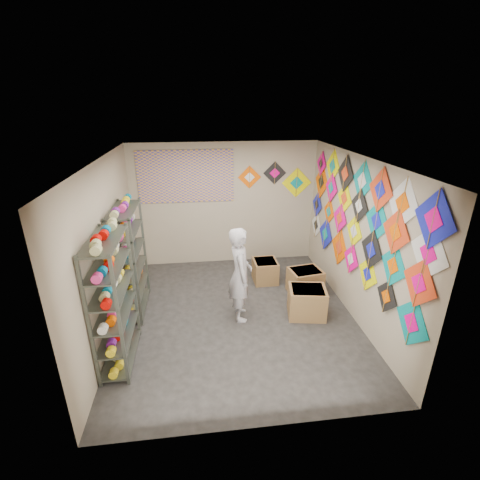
{
  "coord_description": "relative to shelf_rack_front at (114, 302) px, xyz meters",
  "views": [
    {
      "loc": [
        -0.58,
        -5.09,
        3.52
      ],
      "look_at": [
        0.1,
        0.3,
        1.3
      ],
      "focal_mm": 26.0,
      "sensor_mm": 36.0,
      "label": 1
    }
  ],
  "objects": [
    {
      "name": "ground",
      "position": [
        1.78,
        0.85,
        -0.95
      ],
      "size": [
        4.5,
        4.5,
        0.0
      ],
      "primitive_type": "plane",
      "color": "#282523"
    },
    {
      "name": "room_walls",
      "position": [
        1.78,
        0.85,
        0.69
      ],
      "size": [
        4.5,
        4.5,
        4.5
      ],
      "color": "tan",
      "rests_on": "ground"
    },
    {
      "name": "shelf_rack_front",
      "position": [
        0.0,
        0.0,
        0.0
      ],
      "size": [
        0.4,
        1.1,
        1.9
      ],
      "primitive_type": "cube",
      "color": "#4C5147",
      "rests_on": "ground"
    },
    {
      "name": "shelf_rack_back",
      "position": [
        0.0,
        1.3,
        0.0
      ],
      "size": [
        0.4,
        1.1,
        1.9
      ],
      "primitive_type": "cube",
      "color": "#4C5147",
      "rests_on": "ground"
    },
    {
      "name": "string_spools",
      "position": [
        -0.0,
        0.65,
        0.1
      ],
      "size": [
        0.12,
        2.36,
        0.12
      ],
      "color": "#F63289",
      "rests_on": "ground"
    },
    {
      "name": "kite_wall_display",
      "position": [
        3.76,
        0.76,
        0.73
      ],
      "size": [
        0.06,
        4.29,
        2.06
      ],
      "color": "#068C8D",
      "rests_on": "room_walls"
    },
    {
      "name": "back_wall_kites",
      "position": [
        2.97,
        3.09,
        0.95
      ],
      "size": [
        1.63,
        0.02,
        0.81
      ],
      "color": "#FF5D00",
      "rests_on": "room_walls"
    },
    {
      "name": "poster",
      "position": [
        0.98,
        3.08,
        1.05
      ],
      "size": [
        2.0,
        0.01,
        1.1
      ],
      "primitive_type": "cube",
      "color": "#50479B",
      "rests_on": "room_walls"
    },
    {
      "name": "shopkeeper",
      "position": [
        1.84,
        0.82,
        -0.13
      ],
      "size": [
        0.61,
        0.41,
        1.64
      ],
      "primitive_type": "imported",
      "rotation": [
        0.0,
        0.0,
        1.58
      ],
      "color": "beige",
      "rests_on": "ground"
    },
    {
      "name": "carton_a",
      "position": [
        2.99,
        0.72,
        -0.69
      ],
      "size": [
        0.71,
        0.62,
        0.52
      ],
      "primitive_type": "cube",
      "rotation": [
        0.0,
        0.0,
        -0.18
      ],
      "color": "#9D7944",
      "rests_on": "ground"
    },
    {
      "name": "carton_b",
      "position": [
        3.19,
        1.46,
        -0.71
      ],
      "size": [
        0.66,
        0.57,
        0.49
      ],
      "primitive_type": "cube",
      "rotation": [
        0.0,
        0.0,
        0.16
      ],
      "color": "#9D7944",
      "rests_on": "ground"
    },
    {
      "name": "carton_c",
      "position": [
        2.51,
        2.02,
        -0.72
      ],
      "size": [
        0.48,
        0.53,
        0.46
      ],
      "primitive_type": "cube",
      "rotation": [
        0.0,
        0.0,
        0.02
      ],
      "color": "#9D7944",
      "rests_on": "ground"
    }
  ]
}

